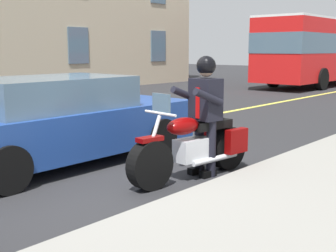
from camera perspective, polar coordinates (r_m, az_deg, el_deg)
ground_plane at (r=6.99m, az=-9.44°, el=-5.45°), size 80.00×80.00×0.00m
lane_center_stripe at (r=8.60m, az=-17.90°, el=-2.88°), size 60.00×0.16×0.01m
motorcycle_main at (r=6.36m, az=3.55°, el=-2.68°), size 2.22×0.75×1.26m
rider_main at (r=6.40m, az=4.77°, el=2.69°), size 0.66×0.60×1.74m
bus_near at (r=24.71m, az=19.66°, el=9.39°), size 11.05×2.70×3.30m
car_silver at (r=7.36m, az=-13.84°, el=0.66°), size 4.60×1.92×1.40m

